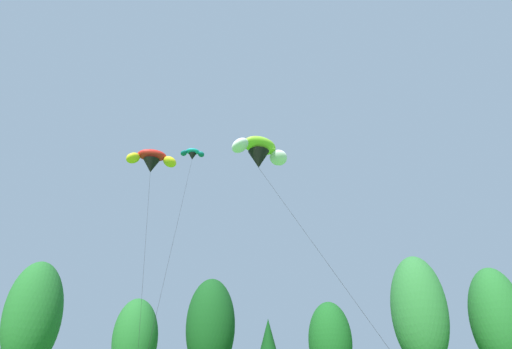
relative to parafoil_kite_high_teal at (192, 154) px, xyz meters
The scene contains 9 objects.
treeline_tree_c 24.22m from the parafoil_kite_high_teal, 135.85° to the left, with size 5.52×5.52×13.77m.
treeline_tree_d 21.73m from the parafoil_kite_high_teal, 108.07° to the left, with size 4.61×4.61×10.40m.
treeline_tree_e 21.05m from the parafoil_kite_high_teal, 82.04° to the left, with size 5.26×5.26×12.83m.
treeline_tree_g 25.32m from the parafoil_kite_high_teal, 45.55° to the left, with size 4.57×4.57×10.26m.
treeline_tree_h 30.42m from the parafoil_kite_high_teal, 29.91° to the left, with size 5.92×5.92×15.28m.
treeline_tree_i 37.23m from the parafoil_kite_high_teal, 21.89° to the left, with size 5.57×5.57×13.98m.
parafoil_kite_high_teal is the anchor object (origin of this frame).
parafoil_kite_mid_lime_white 13.30m from the parafoil_kite_high_teal, 69.41° to the right, with size 7.29×7.96×14.21m.
parafoil_kite_far_red_yellow 5.50m from the parafoil_kite_high_teal, 125.18° to the right, with size 3.86×8.89×16.84m.
Camera 1 is at (-3.87, 2.36, 2.32)m, focal length 32.50 mm.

